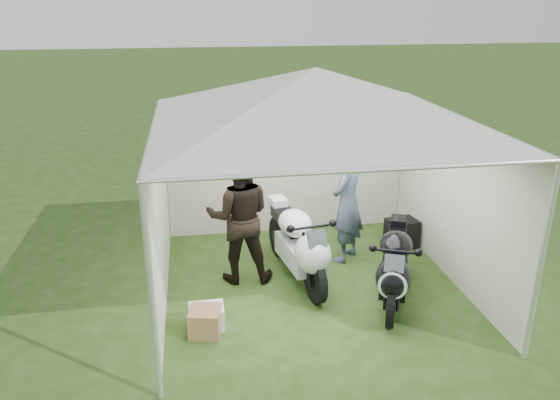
# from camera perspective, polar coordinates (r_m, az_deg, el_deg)

# --- Properties ---
(ground) EXTENTS (80.00, 80.00, 0.00)m
(ground) POSITION_cam_1_polar(r_m,az_deg,el_deg) (7.78, 3.32, -8.84)
(ground) COLOR #233E12
(ground) RESTS_ON ground
(canopy_tent) EXTENTS (5.66, 5.66, 3.00)m
(canopy_tent) POSITION_cam_1_polar(r_m,az_deg,el_deg) (6.93, 3.69, 10.23)
(canopy_tent) COLOR silver
(canopy_tent) RESTS_ON ground
(motorcycle_white) EXTENTS (0.67, 2.08, 1.03)m
(motorcycle_white) POSITION_cam_1_polar(r_m,az_deg,el_deg) (7.65, 2.00, -4.54)
(motorcycle_white) COLOR black
(motorcycle_white) RESTS_ON ground
(motorcycle_black) EXTENTS (0.98, 1.83, 0.95)m
(motorcycle_black) POSITION_cam_1_polar(r_m,az_deg,el_deg) (7.28, 11.87, -6.71)
(motorcycle_black) COLOR black
(motorcycle_black) RESTS_ON ground
(paddock_stand) EXTENTS (0.42, 0.34, 0.27)m
(paddock_stand) POSITION_cam_1_polar(r_m,az_deg,el_deg) (8.24, 11.92, -6.44)
(paddock_stand) COLOR blue
(paddock_stand) RESTS_ON ground
(person_dark_jacket) EXTENTS (0.99, 0.81, 1.91)m
(person_dark_jacket) POSITION_cam_1_polar(r_m,az_deg,el_deg) (7.55, -4.29, -1.73)
(person_dark_jacket) COLOR black
(person_dark_jacket) RESTS_ON ground
(person_blue_jacket) EXTENTS (0.78, 0.80, 1.85)m
(person_blue_jacket) POSITION_cam_1_polar(r_m,az_deg,el_deg) (8.19, 7.09, -0.25)
(person_blue_jacket) COLOR slate
(person_blue_jacket) RESTS_ON ground
(equipment_box) EXTENTS (0.52, 0.45, 0.46)m
(equipment_box) POSITION_cam_1_polar(r_m,az_deg,el_deg) (9.01, 12.59, -3.41)
(equipment_box) COLOR black
(equipment_box) RESTS_ON ground
(crate_0) EXTENTS (0.43, 0.34, 0.28)m
(crate_0) POSITION_cam_1_polar(r_m,az_deg,el_deg) (6.85, -7.68, -12.01)
(crate_0) COLOR silver
(crate_0) RESTS_ON ground
(crate_1) EXTENTS (0.43, 0.43, 0.33)m
(crate_1) POSITION_cam_1_polar(r_m,az_deg,el_deg) (6.73, -7.81, -12.47)
(crate_1) COLOR #8D6443
(crate_1) RESTS_ON ground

